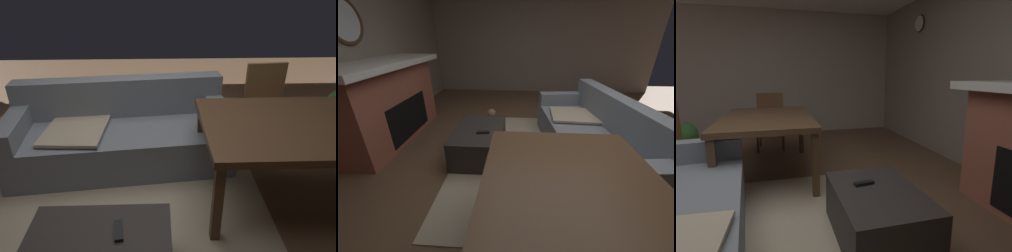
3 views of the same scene
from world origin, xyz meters
TOP-DOWN VIEW (x-y plane):
  - floor at (0.00, 0.00)m, footprint 8.88×8.88m
  - wall_right_window_side at (3.70, 0.00)m, footprint 0.12×6.11m
  - area_rug at (-0.26, -0.34)m, footprint 2.60×2.00m
  - ottoman_coffee_table at (-0.26, -1.04)m, footprint 0.89×0.62m
  - tv_remote at (-0.14, -0.97)m, footprint 0.07×0.17m
  - dining_table at (1.31, -0.22)m, footprint 1.70×1.06m
  - dining_chair_north at (1.31, 0.71)m, footprint 0.47×0.47m
  - dining_chair_east at (2.55, -0.22)m, footprint 0.46×0.46m
  - potted_plant at (2.37, 1.04)m, footprint 0.35×0.35m
  - wall_clock at (2.21, -2.77)m, footprint 0.28×0.03m

SIDE VIEW (x-z plane):
  - floor at x=0.00m, z-range 0.00..0.00m
  - area_rug at x=-0.26m, z-range 0.00..0.01m
  - ottoman_coffee_table at x=-0.26m, z-range 0.00..0.39m
  - potted_plant at x=2.37m, z-range 0.04..0.55m
  - tv_remote at x=-0.14m, z-range 0.39..0.42m
  - dining_chair_north at x=1.31m, z-range 0.06..0.99m
  - dining_chair_east at x=2.55m, z-range 0.06..0.99m
  - dining_table at x=1.31m, z-range 0.30..1.04m
  - wall_right_window_side at x=3.70m, z-range 0.00..2.52m
  - wall_clock at x=2.21m, z-range 1.96..2.23m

